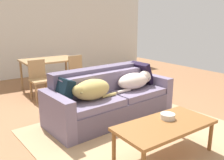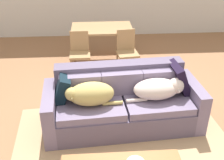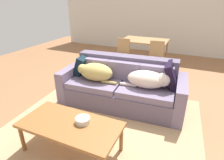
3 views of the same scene
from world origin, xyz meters
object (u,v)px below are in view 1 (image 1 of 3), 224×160
object	(u,v)px
coffee_table	(165,127)
dining_chair_near_right	(78,72)
couch	(109,99)
dining_chair_near_left	(39,78)
dining_table	(49,62)
throw_pillow_by_left_arm	(63,91)
dog_on_right_cushion	(135,80)
bowl_on_coffee_table	(168,116)
throw_pillow_by_right_arm	(142,73)
dog_on_left_cushion	(91,90)

from	to	relation	value
coffee_table	dining_chair_near_right	world-z (taller)	dining_chair_near_right
couch	coffee_table	size ratio (longest dim) A/B	1.80
dining_chair_near_left	dining_chair_near_right	size ratio (longest dim) A/B	0.98
dining_table	throw_pillow_by_left_arm	bearing A→B (deg)	-105.87
dog_on_right_cushion	bowl_on_coffee_table	distance (m)	1.37
bowl_on_coffee_table	dining_table	bearing A→B (deg)	93.19
dog_on_right_cushion	throw_pillow_by_right_arm	world-z (taller)	throw_pillow_by_right_arm
dog_on_left_cushion	throw_pillow_by_left_arm	bearing A→B (deg)	151.27
couch	dog_on_left_cushion	distance (m)	0.58
throw_pillow_by_right_arm	dining_chair_near_left	size ratio (longest dim) A/B	0.52
dog_on_left_cushion	coffee_table	size ratio (longest dim) A/B	0.61
dining_chair_near_right	dining_table	bearing A→B (deg)	121.44
throw_pillow_by_left_arm	dining_table	bearing A→B (deg)	74.13
dog_on_right_cushion	throw_pillow_by_right_arm	size ratio (longest dim) A/B	1.87
coffee_table	dining_chair_near_left	bearing A→B (deg)	99.56
couch	coffee_table	xyz separation A→B (m)	(-0.14, -1.43, 0.06)
dining_chair_near_right	couch	bearing A→B (deg)	-105.58
couch	bowl_on_coffee_table	size ratio (longest dim) A/B	12.28
throw_pillow_by_left_arm	dining_chair_near_left	distance (m)	1.71
dog_on_left_cushion	dining_chair_near_left	bearing A→B (deg)	92.06
dining_chair_near_right	dining_chair_near_left	bearing A→B (deg)	172.54
dining_chair_near_right	dog_on_right_cushion	bearing A→B (deg)	-88.85
throw_pillow_by_right_arm	dining_chair_near_left	distance (m)	2.19
couch	dining_chair_near_left	bearing A→B (deg)	107.47
dog_on_right_cushion	dining_chair_near_left	distance (m)	2.13
dog_on_right_cushion	couch	bearing A→B (deg)	166.02
dining_table	couch	bearing A→B (deg)	-84.76
dog_on_left_cushion	bowl_on_coffee_table	world-z (taller)	dog_on_left_cushion
throw_pillow_by_left_arm	dining_table	world-z (taller)	throw_pillow_by_left_arm
bowl_on_coffee_table	couch	bearing A→B (deg)	89.73
throw_pillow_by_left_arm	bowl_on_coffee_table	bearing A→B (deg)	-57.66
couch	dog_on_right_cushion	xyz separation A→B (m)	(0.51, -0.09, 0.28)
throw_pillow_by_right_arm	dining_table	world-z (taller)	throw_pillow_by_right_arm
throw_pillow_by_left_arm	coffee_table	distance (m)	1.61
coffee_table	dining_chair_near_left	size ratio (longest dim) A/B	1.49
dining_table	dining_chair_near_right	bearing A→B (deg)	-51.76
dining_chair_near_left	throw_pillow_by_right_arm	bearing A→B (deg)	-47.03
dining_chair_near_left	dining_chair_near_right	bearing A→B (deg)	-1.65
dog_on_right_cushion	dining_chair_near_left	bearing A→B (deg)	119.34
throw_pillow_by_right_arm	dining_chair_near_left	world-z (taller)	throw_pillow_by_right_arm
dog_on_left_cushion	coffee_table	bearing A→B (deg)	-79.65
dining_chair_near_left	coffee_table	bearing A→B (deg)	-81.43
throw_pillow_by_left_arm	bowl_on_coffee_table	size ratio (longest dim) A/B	1.99
throw_pillow_by_right_arm	dining_chair_near_right	size ratio (longest dim) A/B	0.51
couch	dining_chair_near_left	distance (m)	1.82
throw_pillow_by_right_arm	dining_chair_near_right	xyz separation A→B (m)	(-0.59, 1.56, -0.18)
bowl_on_coffee_table	dog_on_left_cushion	bearing A→B (deg)	111.54
dog_on_left_cushion	dog_on_right_cushion	distance (m)	0.98
dog_on_left_cushion	throw_pillow_by_right_arm	world-z (taller)	throw_pillow_by_right_arm
throw_pillow_by_left_arm	throw_pillow_by_right_arm	xyz separation A→B (m)	(1.70, 0.12, 0.03)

